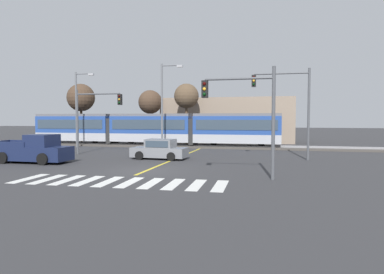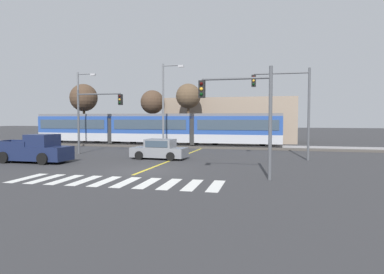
{
  "view_description": "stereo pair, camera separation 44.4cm",
  "coord_description": "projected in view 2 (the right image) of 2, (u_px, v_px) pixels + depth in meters",
  "views": [
    {
      "loc": [
        7.29,
        -18.94,
        3.1
      ],
      "look_at": [
        0.93,
        7.68,
        1.6
      ],
      "focal_mm": 32.0,
      "sensor_mm": 36.0,
      "label": 1
    },
    {
      "loc": [
        7.73,
        -18.84,
        3.1
      ],
      "look_at": [
        0.93,
        7.68,
        1.6
      ],
      "focal_mm": 32.0,
      "sensor_mm": 36.0,
      "label": 2
    }
  ],
  "objects": [
    {
      "name": "crosswalk_stripe_3",
      "position": [
        85.0,
        180.0,
        17.04
      ],
      "size": [
        0.66,
        2.82,
        0.01
      ],
      "primitive_type": "cube",
      "rotation": [
        0.0,
        0.0,
        0.04
      ],
      "color": "silver",
      "rests_on": "ground"
    },
    {
      "name": "crosswalk_stripe_0",
      "position": [
        27.0,
        178.0,
        17.74
      ],
      "size": [
        0.66,
        2.82,
        0.01
      ],
      "primitive_type": "cube",
      "rotation": [
        0.0,
        0.0,
        0.04
      ],
      "color": "silver",
      "rests_on": "ground"
    },
    {
      "name": "crosswalk_stripe_8",
      "position": [
        193.0,
        185.0,
        15.88
      ],
      "size": [
        0.66,
        2.82,
        0.01
      ],
      "primitive_type": "cube",
      "rotation": [
        0.0,
        0.0,
        0.04
      ],
      "color": "silver",
      "rests_on": "ground"
    },
    {
      "name": "bare_tree_far_west",
      "position": [
        84.0,
        98.0,
        45.18
      ],
      "size": [
        3.61,
        3.61,
        7.63
      ],
      "color": "brown",
      "rests_on": "ground"
    },
    {
      "name": "bare_tree_east",
      "position": [
        188.0,
        97.0,
        41.3
      ],
      "size": [
        2.99,
        2.99,
        7.29
      ],
      "color": "brown",
      "rests_on": "ground"
    },
    {
      "name": "crosswalk_stripe_1",
      "position": [
        46.0,
        179.0,
        17.51
      ],
      "size": [
        0.66,
        2.82,
        0.01
      ],
      "primitive_type": "cube",
      "rotation": [
        0.0,
        0.0,
        0.04
      ],
      "color": "silver",
      "rests_on": "ground"
    },
    {
      "name": "pickup_truck",
      "position": [
        34.0,
        150.0,
        24.06
      ],
      "size": [
        5.41,
        2.25,
        1.98
      ],
      "color": "#192347",
      "rests_on": "ground"
    },
    {
      "name": "crosswalk_stripe_5",
      "position": [
        126.0,
        182.0,
        16.58
      ],
      "size": [
        0.66,
        2.82,
        0.01
      ],
      "primitive_type": "cube",
      "rotation": [
        0.0,
        0.0,
        0.04
      ],
      "color": "silver",
      "rests_on": "ground"
    },
    {
      "name": "traffic_light_mid_right",
      "position": [
        290.0,
        99.0,
        25.25
      ],
      "size": [
        4.25,
        0.38,
        6.78
      ],
      "color": "#515459",
      "rests_on": "ground"
    },
    {
      "name": "track_bed",
      "position": [
        205.0,
        146.0,
        36.81
      ],
      "size": [
        120.0,
        4.0,
        0.18
      ],
      "primitive_type": "cube",
      "color": "#4C4742",
      "rests_on": "ground"
    },
    {
      "name": "crosswalk_stripe_2",
      "position": [
        65.0,
        180.0,
        17.28
      ],
      "size": [
        0.66,
        2.82,
        0.01
      ],
      "primitive_type": "cube",
      "rotation": [
        0.0,
        0.0,
        0.04
      ],
      "color": "silver",
      "rests_on": "ground"
    },
    {
      "name": "light_rail_tram",
      "position": [
        153.0,
        128.0,
        38.17
      ],
      "size": [
        28.0,
        2.64,
        3.43
      ],
      "color": "#B7BAC1",
      "rests_on": "track_bed"
    },
    {
      "name": "crosswalk_stripe_4",
      "position": [
        105.0,
        181.0,
        16.81
      ],
      "size": [
        0.66,
        2.82,
        0.01
      ],
      "primitive_type": "cube",
      "rotation": [
        0.0,
        0.0,
        0.04
      ],
      "color": "silver",
      "rests_on": "ground"
    },
    {
      "name": "lane_centre_line",
      "position": [
        177.0,
        158.0,
        26.76
      ],
      "size": [
        0.2,
        16.8,
        0.01
      ],
      "primitive_type": "cube",
      "color": "gold",
      "rests_on": "ground"
    },
    {
      "name": "crosswalk_stripe_7",
      "position": [
        170.0,
        184.0,
        16.11
      ],
      "size": [
        0.66,
        2.82,
        0.01
      ],
      "primitive_type": "cube",
      "rotation": [
        0.0,
        0.0,
        0.04
      ],
      "color": "silver",
      "rests_on": "ground"
    },
    {
      "name": "building_backdrop_far",
      "position": [
        230.0,
        120.0,
        45.44
      ],
      "size": [
        17.0,
        6.0,
        5.75
      ],
      "primitive_type": "cube",
      "color": "gray",
      "rests_on": "ground"
    },
    {
      "name": "bare_tree_west",
      "position": [
        152.0,
        102.0,
        44.15
      ],
      "size": [
        3.05,
        3.05,
        6.73
      ],
      "color": "brown",
      "rests_on": "ground"
    },
    {
      "name": "crosswalk_stripe_6",
      "position": [
        148.0,
        183.0,
        16.35
      ],
      "size": [
        0.66,
        2.82,
        0.01
      ],
      "primitive_type": "cube",
      "rotation": [
        0.0,
        0.0,
        0.04
      ],
      "color": "silver",
      "rests_on": "ground"
    },
    {
      "name": "traffic_light_near_right",
      "position": [
        244.0,
        106.0,
        17.31
      ],
      "size": [
        3.75,
        0.38,
        5.69
      ],
      "color": "#515459",
      "rests_on": "ground"
    },
    {
      "name": "sedan_crossing",
      "position": [
        159.0,
        150.0,
        26.04
      ],
      "size": [
        4.29,
        2.09,
        1.52
      ],
      "color": "gray",
      "rests_on": "ground"
    },
    {
      "name": "street_lamp_centre",
      "position": [
        165.0,
        101.0,
        34.45
      ],
      "size": [
        2.25,
        0.28,
        8.57
      ],
      "color": "slate",
      "rests_on": "ground"
    },
    {
      "name": "traffic_light_mid_left",
      "position": [
        94.0,
        111.0,
        29.24
      ],
      "size": [
        4.25,
        0.38,
        5.54
      ],
      "color": "#515459",
      "rests_on": "ground"
    },
    {
      "name": "rail_near",
      "position": [
        204.0,
        145.0,
        36.11
      ],
      "size": [
        120.0,
        0.08,
        0.1
      ],
      "primitive_type": "cube",
      "color": "#939399",
      "rests_on": "track_bed"
    },
    {
      "name": "street_lamp_west",
      "position": [
        80.0,
        104.0,
        36.8
      ],
      "size": [
        2.21,
        0.28,
        8.03
      ],
      "color": "slate",
      "rests_on": "ground"
    },
    {
      "name": "ground_plane",
      "position": [
        145.0,
        170.0,
        20.3
      ],
      "size": [
        200.0,
        200.0,
        0.0
      ],
      "primitive_type": "plane",
      "color": "#333335"
    },
    {
      "name": "crosswalk_stripe_9",
      "position": [
        216.0,
        186.0,
        15.65
      ],
      "size": [
        0.66,
        2.82,
        0.01
      ],
      "primitive_type": "cube",
      "rotation": [
        0.0,
        0.0,
        0.04
      ],
      "color": "silver",
      "rests_on": "ground"
    },
    {
      "name": "rail_far",
      "position": [
        207.0,
        144.0,
        37.5
      ],
      "size": [
        120.0,
        0.08,
        0.1
      ],
      "primitive_type": "cube",
      "color": "#939399",
      "rests_on": "track_bed"
    }
  ]
}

